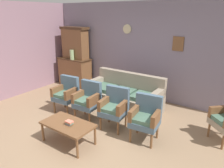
# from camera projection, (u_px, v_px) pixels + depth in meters

# --- Properties ---
(ground_plane) EXTENTS (7.68, 7.68, 0.00)m
(ground_plane) POSITION_uv_depth(u_px,v_px,m) (85.00, 136.00, 4.25)
(ground_plane) COLOR #997A5B
(wall_back_with_decor) EXTENTS (6.40, 0.09, 2.70)m
(wall_back_with_decor) POSITION_uv_depth(u_px,v_px,m) (146.00, 52.00, 5.85)
(wall_back_with_decor) COLOR gray
(wall_back_with_decor) RESTS_ON ground
(side_cabinet) EXTENTS (1.16, 0.55, 0.93)m
(side_cabinet) POSITION_uv_depth(u_px,v_px,m) (75.00, 72.00, 7.17)
(side_cabinet) COLOR brown
(side_cabinet) RESTS_ON ground
(cabinet_upper_hutch) EXTENTS (0.99, 0.38, 1.03)m
(cabinet_upper_hutch) POSITION_uv_depth(u_px,v_px,m) (75.00, 43.00, 6.91)
(cabinet_upper_hutch) COLOR brown
(cabinet_upper_hutch) RESTS_ON side_cabinet
(vase_on_cabinet) EXTENTS (0.13, 0.13, 0.32)m
(vase_on_cabinet) POSITION_uv_depth(u_px,v_px,m) (72.00, 55.00, 6.79)
(vase_on_cabinet) COLOR #9BBD80
(vase_on_cabinet) RESTS_ON side_cabinet
(floral_couch) EXTENTS (1.96, 0.82, 0.90)m
(floral_couch) POSITION_uv_depth(u_px,v_px,m) (125.00, 96.00, 5.44)
(floral_couch) COLOR gray
(floral_couch) RESTS_ON ground
(armchair_by_doorway) EXTENTS (0.56, 0.53, 0.90)m
(armchair_by_doorway) POSITION_uv_depth(u_px,v_px,m) (66.00, 93.00, 5.18)
(armchair_by_doorway) COLOR slate
(armchair_by_doorway) RESTS_ON ground
(armchair_near_cabinet) EXTENTS (0.55, 0.52, 0.90)m
(armchair_near_cabinet) POSITION_uv_depth(u_px,v_px,m) (88.00, 99.00, 4.81)
(armchair_near_cabinet) COLOR slate
(armchair_near_cabinet) RESTS_ON ground
(armchair_row_middle) EXTENTS (0.57, 0.55, 0.90)m
(armchair_row_middle) POSITION_uv_depth(u_px,v_px,m) (114.00, 106.00, 4.43)
(armchair_row_middle) COLOR slate
(armchair_row_middle) RESTS_ON ground
(armchair_near_couch_end) EXTENTS (0.57, 0.55, 0.90)m
(armchair_near_couch_end) POSITION_uv_depth(u_px,v_px,m) (146.00, 116.00, 4.01)
(armchair_near_couch_end) COLOR slate
(armchair_near_couch_end) RESTS_ON ground
(coffee_table) EXTENTS (1.00, 0.56, 0.42)m
(coffee_table) POSITION_uv_depth(u_px,v_px,m) (68.00, 125.00, 3.93)
(coffee_table) COLOR brown
(coffee_table) RESTS_ON ground
(book_stack_on_table) EXTENTS (0.14, 0.10, 0.08)m
(book_stack_on_table) POSITION_uv_depth(u_px,v_px,m) (69.00, 123.00, 3.84)
(book_stack_on_table) COLOR gray
(book_stack_on_table) RESTS_ON coffee_table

